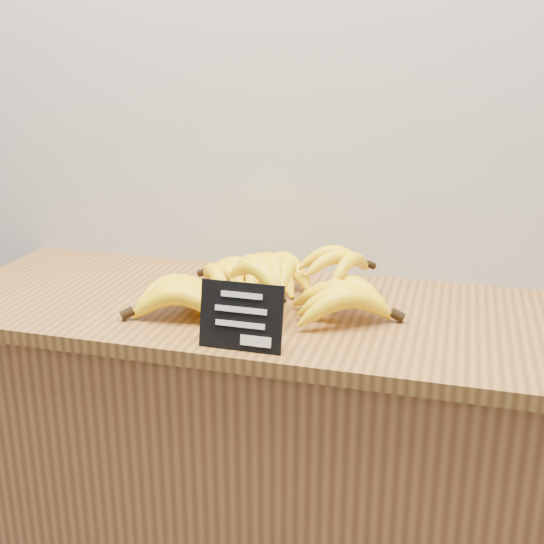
{
  "coord_description": "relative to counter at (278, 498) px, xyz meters",
  "views": [
    {
      "loc": [
        0.47,
        1.45,
        1.45
      ],
      "look_at": [
        0.12,
        2.7,
        1.02
      ],
      "focal_mm": 45.0,
      "sensor_mm": 36.0,
      "label": 1
    }
  ],
  "objects": [
    {
      "name": "chalkboard_sign",
      "position": [
        -0.01,
        -0.22,
        0.54
      ],
      "size": [
        0.15,
        0.03,
        0.12
      ],
      "primitive_type": "cube",
      "rotation": [
        -0.22,
        0.0,
        0.0
      ],
      "color": "black",
      "rests_on": "counter_top"
    },
    {
      "name": "counter_top",
      "position": [
        0.0,
        0.0,
        0.47
      ],
      "size": [
        1.47,
        0.54,
        0.03
      ],
      "primitive_type": "cube",
      "color": "olive",
      "rests_on": "counter"
    },
    {
      "name": "counter",
      "position": [
        0.0,
        0.0,
        0.0
      ],
      "size": [
        1.3,
        0.5,
        0.9
      ],
      "primitive_type": "cube",
      "color": "#985C31",
      "rests_on": "ground"
    },
    {
      "name": "banana_pile",
      "position": [
        -0.02,
        0.0,
        0.53
      ],
      "size": [
        0.56,
        0.39,
        0.12
      ],
      "color": "yellow",
      "rests_on": "counter_top"
    }
  ]
}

